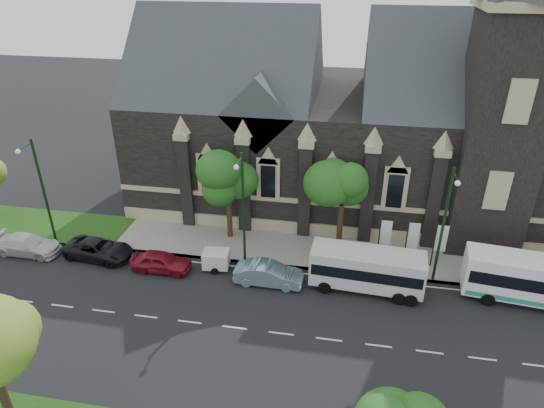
% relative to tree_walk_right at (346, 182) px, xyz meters
% --- Properties ---
extents(ground, '(160.00, 160.00, 0.00)m').
position_rel_tree_walk_right_xyz_m(ground, '(-3.21, -10.71, -5.82)').
color(ground, black).
rests_on(ground, ground).
extents(sidewalk, '(80.00, 5.00, 0.15)m').
position_rel_tree_walk_right_xyz_m(sidewalk, '(-3.21, -1.21, -5.74)').
color(sidewalk, gray).
rests_on(sidewalk, ground).
extents(museum, '(40.00, 17.70, 29.90)m').
position_rel_tree_walk_right_xyz_m(museum, '(1.90, 8.07, 2.35)').
color(museum, black).
rests_on(museum, ground).
extents(tree_walk_right, '(4.08, 4.08, 7.80)m').
position_rel_tree_walk_right_xyz_m(tree_walk_right, '(0.00, 0.00, 0.00)').
color(tree_walk_right, black).
rests_on(tree_walk_right, ground).
extents(tree_walk_left, '(3.91, 3.91, 7.64)m').
position_rel_tree_walk_right_xyz_m(tree_walk_left, '(-9.01, -0.01, -0.08)').
color(tree_walk_left, black).
rests_on(tree_walk_left, ground).
extents(street_lamp_near, '(0.36, 1.88, 9.00)m').
position_rel_tree_walk_right_xyz_m(street_lamp_near, '(6.79, -3.62, -0.71)').
color(street_lamp_near, black).
rests_on(street_lamp_near, ground).
extents(street_lamp_mid, '(0.36, 1.88, 9.00)m').
position_rel_tree_walk_right_xyz_m(street_lamp_mid, '(-7.21, -3.62, -0.71)').
color(street_lamp_mid, black).
rests_on(street_lamp_mid, ground).
extents(street_lamp_far, '(0.36, 1.88, 9.00)m').
position_rel_tree_walk_right_xyz_m(street_lamp_far, '(-23.21, -3.62, -0.71)').
color(street_lamp_far, black).
rests_on(street_lamp_far, ground).
extents(banner_flag_left, '(0.90, 0.10, 4.00)m').
position_rel_tree_walk_right_xyz_m(banner_flag_left, '(3.08, -1.71, -3.43)').
color(banner_flag_left, black).
rests_on(banner_flag_left, ground).
extents(banner_flag_center, '(0.90, 0.10, 4.00)m').
position_rel_tree_walk_right_xyz_m(banner_flag_center, '(5.08, -1.71, -3.43)').
color(banner_flag_center, black).
rests_on(banner_flag_center, ground).
extents(banner_flag_right, '(0.90, 0.10, 4.00)m').
position_rel_tree_walk_right_xyz_m(banner_flag_right, '(7.08, -1.71, -3.43)').
color(banner_flag_right, black).
rests_on(banner_flag_right, ground).
extents(shuttle_bus, '(7.92, 3.15, 3.00)m').
position_rel_tree_walk_right_xyz_m(shuttle_bus, '(1.95, -5.15, -4.09)').
color(shuttle_bus, silver).
rests_on(shuttle_bus, ground).
extents(box_trailer, '(2.84, 1.67, 1.48)m').
position_rel_tree_walk_right_xyz_m(box_trailer, '(-9.11, -4.70, -4.98)').
color(box_trailer, silver).
rests_on(box_trailer, ground).
extents(sedan, '(4.93, 1.78, 1.62)m').
position_rel_tree_walk_right_xyz_m(sedan, '(-4.91, -5.78, -5.01)').
color(sedan, '#7A9CB0').
rests_on(sedan, ground).
extents(car_far_red, '(4.51, 1.83, 1.54)m').
position_rel_tree_walk_right_xyz_m(car_far_red, '(-13.11, -5.63, -5.05)').
color(car_far_red, maroon).
rests_on(car_far_red, ground).
extents(car_far_white, '(5.28, 2.18, 1.53)m').
position_rel_tree_walk_right_xyz_m(car_far_white, '(-24.39, -5.27, -5.05)').
color(car_far_white, silver).
rests_on(car_far_white, ground).
extents(car_far_black, '(5.63, 3.04, 1.50)m').
position_rel_tree_walk_right_xyz_m(car_far_black, '(-18.56, -4.86, -5.07)').
color(car_far_black, black).
rests_on(car_far_black, ground).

